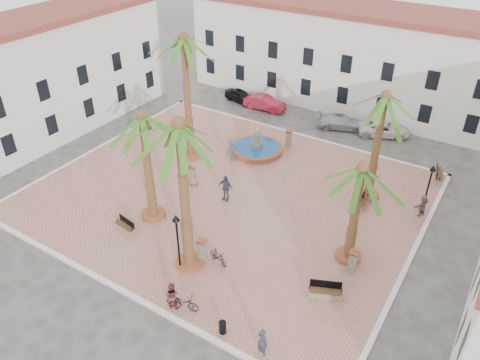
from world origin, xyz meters
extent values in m
plane|color=#56544F|center=(0.00, 0.00, 0.00)|extent=(120.00, 120.00, 0.00)
cube|color=tan|center=(0.00, 0.00, 0.07)|extent=(26.00, 22.00, 0.15)
cube|color=silver|center=(0.00, 11.00, 0.08)|extent=(26.30, 0.30, 0.16)
cube|color=silver|center=(0.00, -11.00, 0.08)|extent=(26.30, 0.30, 0.16)
cube|color=silver|center=(13.00, 0.00, 0.08)|extent=(0.30, 22.30, 0.16)
cube|color=silver|center=(-13.00, 0.00, 0.08)|extent=(0.30, 22.30, 0.16)
cube|color=white|center=(0.00, 20.00, 4.50)|extent=(30.00, 7.00, 9.00)
cube|color=brown|center=(0.00, 20.00, 9.25)|extent=(30.40, 7.40, 0.50)
cube|color=black|center=(-13.12, 16.52, 2.20)|extent=(1.00, 0.12, 1.60)
cube|color=black|center=(-9.38, 16.52, 2.20)|extent=(1.00, 0.12, 1.60)
cube|color=black|center=(-5.62, 16.52, 2.20)|extent=(1.00, 0.12, 1.60)
cube|color=black|center=(-1.88, 16.52, 2.20)|extent=(1.00, 0.12, 1.60)
cube|color=black|center=(1.88, 16.52, 2.20)|extent=(1.00, 0.12, 1.60)
cube|color=black|center=(5.62, 16.52, 2.20)|extent=(1.00, 0.12, 1.60)
cube|color=black|center=(9.38, 16.52, 2.20)|extent=(1.00, 0.12, 1.60)
cube|color=black|center=(13.12, 16.52, 2.20)|extent=(1.00, 0.12, 1.60)
cube|color=black|center=(-13.12, 16.52, 5.20)|extent=(1.00, 0.12, 1.60)
cube|color=black|center=(-9.38, 16.52, 5.20)|extent=(1.00, 0.12, 1.60)
cube|color=black|center=(-5.62, 16.52, 5.20)|extent=(1.00, 0.12, 1.60)
cube|color=black|center=(-1.88, 16.52, 5.20)|extent=(1.00, 0.12, 1.60)
cube|color=black|center=(1.88, 16.52, 5.20)|extent=(1.00, 0.12, 1.60)
cube|color=black|center=(5.62, 16.52, 5.20)|extent=(1.00, 0.12, 1.60)
cube|color=black|center=(9.38, 16.52, 5.20)|extent=(1.00, 0.12, 1.60)
cube|color=black|center=(16.54, -5.77, 2.20)|extent=(0.12, 1.00, 1.60)
cube|color=black|center=(16.54, -2.06, 2.20)|extent=(0.12, 1.00, 1.60)
cube|color=black|center=(16.54, -9.49, 5.20)|extent=(0.12, 1.00, 1.60)
cube|color=white|center=(-19.00, 0.00, 4.75)|extent=(6.00, 24.00, 9.50)
cube|color=brown|center=(-19.00, 0.00, 9.75)|extent=(6.40, 24.40, 0.50)
cube|color=black|center=(-16.02, -6.00, 2.20)|extent=(0.12, 1.00, 1.60)
cube|color=black|center=(-16.02, -2.00, 2.20)|extent=(0.12, 1.00, 1.60)
cube|color=black|center=(-16.02, 2.00, 2.20)|extent=(0.12, 1.00, 1.60)
cube|color=black|center=(-16.02, 6.00, 2.20)|extent=(0.12, 1.00, 1.60)
cube|color=black|center=(-16.02, 10.00, 2.20)|extent=(0.12, 1.00, 1.60)
cube|color=black|center=(-16.02, -2.00, 5.20)|extent=(0.12, 1.00, 1.60)
cube|color=black|center=(-16.02, 2.00, 5.20)|extent=(0.12, 1.00, 1.60)
cube|color=black|center=(-16.02, 6.00, 5.20)|extent=(0.12, 1.00, 1.60)
cube|color=black|center=(-16.02, 10.00, 5.20)|extent=(0.12, 1.00, 1.60)
cylinder|color=#A95332|center=(-1.35, 6.33, 0.35)|extent=(4.29, 4.29, 0.41)
cylinder|color=#194C8C|center=(-1.35, 6.33, 0.54)|extent=(3.78, 3.78, 0.06)
cylinder|color=gray|center=(-1.35, 6.33, 0.56)|extent=(0.92, 0.92, 0.82)
cylinder|color=gray|center=(-1.35, 6.33, 1.38)|extent=(0.61, 0.61, 1.23)
sphere|color=gray|center=(-1.35, 6.33, 2.14)|extent=(0.45, 0.45, 0.45)
cylinder|color=#A95332|center=(-5.49, 2.83, 0.27)|extent=(1.65, 1.65, 0.25)
cylinder|color=brown|center=(-5.49, 2.83, 5.10)|extent=(0.53, 0.53, 9.41)
sphere|color=brown|center=(-5.49, 2.83, 9.81)|extent=(0.72, 0.72, 0.72)
cylinder|color=#A95332|center=(-2.77, -4.91, 0.27)|extent=(1.63, 1.63, 0.24)
cylinder|color=brown|center=(-2.77, -4.91, 3.97)|extent=(0.53, 0.53, 7.15)
sphere|color=brown|center=(-2.77, -4.91, 7.55)|extent=(0.71, 0.71, 0.71)
cylinder|color=#A95332|center=(2.14, -7.37, 0.27)|extent=(1.66, 1.66, 0.25)
cylinder|color=brown|center=(2.14, -7.37, 4.87)|extent=(0.54, 0.54, 8.93)
sphere|color=brown|center=(2.14, -7.37, 9.33)|extent=(0.73, 0.73, 0.73)
cylinder|color=#A95332|center=(9.80, -1.85, 0.27)|extent=(1.56, 1.56, 0.23)
cylinder|color=brown|center=(9.80, -1.85, 3.41)|extent=(0.51, 0.51, 6.06)
sphere|color=brown|center=(9.80, -1.85, 6.44)|extent=(0.68, 0.68, 0.68)
cylinder|color=#A95332|center=(8.65, 4.94, 0.27)|extent=(1.59, 1.59, 0.24)
cylinder|color=brown|center=(8.65, 4.94, 4.11)|extent=(0.52, 0.52, 7.45)
sphere|color=brown|center=(8.65, 4.94, 7.84)|extent=(0.70, 0.70, 0.70)
cube|color=gray|center=(-3.27, -7.09, 0.33)|extent=(1.70, 0.78, 0.36)
cube|color=#56351E|center=(-3.27, -7.09, 0.54)|extent=(1.60, 0.72, 0.05)
cube|color=black|center=(-3.23, -6.90, 0.79)|extent=(1.53, 0.32, 0.45)
cylinder|color=black|center=(-4.03, -6.96, 0.65)|extent=(0.05, 0.05, 0.27)
cylinder|color=black|center=(-2.51, -7.23, 0.65)|extent=(0.05, 0.05, 0.27)
cube|color=gray|center=(9.89, -5.48, 0.35)|extent=(1.89, 1.23, 0.40)
cube|color=#56351E|center=(9.89, -5.48, 0.58)|extent=(1.78, 1.14, 0.06)
cube|color=black|center=(9.80, -5.28, 0.86)|extent=(1.60, 0.72, 0.50)
cylinder|color=black|center=(9.10, -5.82, 0.71)|extent=(0.05, 0.05, 0.30)
cylinder|color=black|center=(10.68, -5.14, 0.71)|extent=(0.05, 0.05, 0.30)
cube|color=gray|center=(8.77, 3.53, 0.33)|extent=(0.52, 1.60, 0.35)
cube|color=#56351E|center=(8.77, 3.53, 0.53)|extent=(0.47, 1.51, 0.05)
cube|color=black|center=(8.58, 3.54, 0.77)|extent=(0.07, 1.51, 0.44)
cylinder|color=black|center=(8.76, 2.78, 0.64)|extent=(0.05, 0.05, 0.27)
cylinder|color=black|center=(8.79, 4.29, 0.64)|extent=(0.05, 0.05, 0.27)
cube|color=gray|center=(12.40, 9.92, 0.35)|extent=(0.91, 1.85, 0.40)
cube|color=#56351E|center=(12.40, 9.92, 0.57)|extent=(0.84, 1.75, 0.06)
cube|color=black|center=(12.19, 9.87, 0.84)|extent=(0.41, 1.65, 0.49)
cylinder|color=black|center=(12.58, 9.10, 0.69)|extent=(0.05, 0.05, 0.30)
cylinder|color=black|center=(12.22, 10.74, 0.69)|extent=(0.05, 0.05, 0.30)
cylinder|color=black|center=(1.88, -7.93, 0.23)|extent=(0.35, 0.35, 0.15)
cylinder|color=black|center=(1.88, -7.93, 1.98)|extent=(0.12, 0.12, 3.46)
cone|color=black|center=(1.88, -7.93, 3.85)|extent=(0.42, 0.42, 0.38)
sphere|color=beige|center=(1.88, -7.93, 3.71)|extent=(0.23, 0.23, 0.23)
cylinder|color=black|center=(12.40, 5.07, 0.22)|extent=(0.33, 0.33, 0.15)
cylinder|color=black|center=(12.40, 5.07, 1.89)|extent=(0.11, 0.11, 3.30)
cone|color=black|center=(12.40, 5.07, 3.68)|extent=(0.40, 0.40, 0.37)
sphere|color=beige|center=(12.40, 5.07, 3.54)|extent=(0.22, 0.22, 0.22)
cube|color=gray|center=(2.58, -6.68, 0.86)|extent=(0.48, 0.48, 1.42)
cube|color=#A95332|center=(2.58, -6.68, 1.63)|extent=(0.60, 0.60, 0.11)
cube|color=gray|center=(0.50, 8.43, 0.85)|extent=(0.51, 0.51, 1.39)
cube|color=#A95332|center=(0.50, 8.43, 1.60)|extent=(0.64, 0.64, 0.11)
cube|color=gray|center=(10.39, -2.87, 0.84)|extent=(0.44, 0.44, 1.37)
cube|color=#A95332|center=(10.39, -2.87, 1.57)|extent=(0.54, 0.54, 0.11)
cylinder|color=black|center=(6.52, -10.40, 0.52)|extent=(0.38, 0.38, 0.73)
imported|color=#303446|center=(8.79, -10.40, 0.98)|extent=(0.68, 0.54, 1.65)
imported|color=black|center=(3.89, -10.25, 0.63)|extent=(1.93, 1.10, 0.96)
imported|color=maroon|center=(3.33, -10.40, 0.96)|extent=(0.93, 0.82, 1.63)
imported|color=black|center=(3.50, -6.37, 0.60)|extent=(1.55, 0.82, 0.90)
imported|color=#856450|center=(-2.79, -0.49, 1.09)|extent=(0.93, 0.62, 1.87)
imported|color=#373E5C|center=(0.29, -0.77, 1.13)|extent=(1.15, 0.48, 1.96)
imported|color=#4E4E53|center=(-2.25, 4.05, 1.13)|extent=(1.06, 1.42, 1.96)
imported|color=slate|center=(12.40, 4.71, 0.94)|extent=(1.03, 1.52, 1.57)
imported|color=black|center=(-8.03, 14.50, 0.63)|extent=(3.94, 2.30, 1.26)
imported|color=maroon|center=(-5.05, 14.19, 0.69)|extent=(4.24, 1.67, 1.37)
imported|color=#AFB0B9|center=(2.84, 14.29, 0.63)|extent=(4.72, 3.18, 1.27)
imported|color=white|center=(6.56, 14.97, 0.61)|extent=(4.83, 3.60, 1.22)
camera|label=1|loc=(15.48, -23.01, 19.35)|focal=35.00mm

